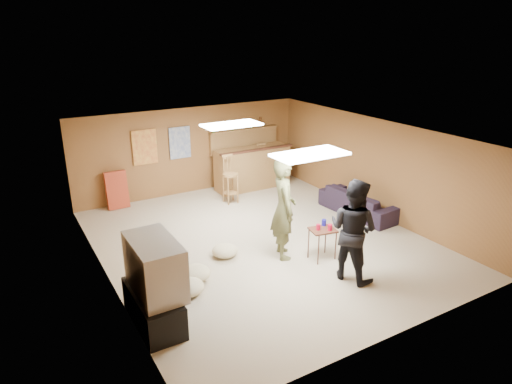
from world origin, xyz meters
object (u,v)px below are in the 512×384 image
person_black (353,230)px  bar_counter (252,168)px  person_olive (284,209)px  tray_table (322,244)px  tv_body (155,266)px  sofa (359,202)px

person_black → bar_counter: bearing=-28.6°
bar_counter → person_olive: person_olive is taller
bar_counter → person_olive: bearing=-111.6°
person_olive → tray_table: person_olive is taller
tv_body → person_black: bearing=-8.0°
tray_table → tv_body: bearing=-174.5°
bar_counter → sofa: bearing=-67.1°
bar_counter → person_black: bearing=-100.3°
tv_body → person_olive: (2.70, 0.79, 0.05)m
bar_counter → tray_table: bearing=-102.2°
tv_body → tray_table: bearing=5.5°
person_black → sofa: bearing=-63.5°
sofa → tray_table: 2.46m
tv_body → bar_counter: size_ratio=0.55×
bar_counter → sofa: bar_counter is taller
tv_body → person_black: 3.29m
bar_counter → tray_table: (-0.89, -4.13, -0.25)m
bar_counter → person_black: (-0.89, -4.91, 0.34)m
sofa → tray_table: size_ratio=3.26×
bar_counter → sofa: size_ratio=1.03×
sofa → tv_body: bearing=103.0°
sofa → tray_table: bearing=118.0°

